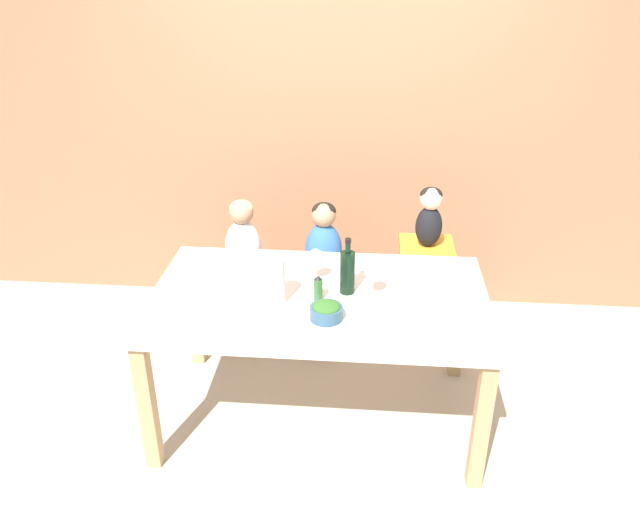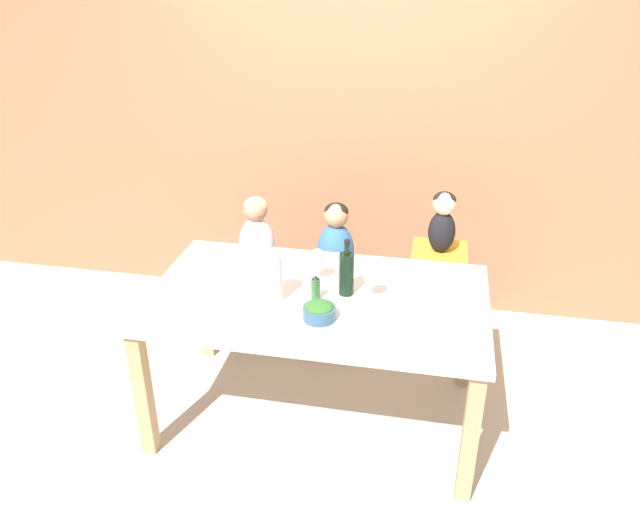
# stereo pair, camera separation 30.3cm
# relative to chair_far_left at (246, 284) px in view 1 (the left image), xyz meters

# --- Properties ---
(ground_plane) EXTENTS (14.00, 14.00, 0.00)m
(ground_plane) POSITION_rel_chair_far_left_xyz_m (0.52, -0.71, -0.38)
(ground_plane) COLOR #BCB2A3
(wall_back) EXTENTS (10.00, 0.06, 2.70)m
(wall_back) POSITION_rel_chair_far_left_xyz_m (0.52, 0.60, 0.97)
(wall_back) COLOR #9E6B4C
(wall_back) RESTS_ON ground_plane
(dining_table) EXTENTS (1.66, 0.97, 0.74)m
(dining_table) POSITION_rel_chair_far_left_xyz_m (0.52, -0.71, 0.27)
(dining_table) COLOR silver
(dining_table) RESTS_ON ground_plane
(chair_far_left) EXTENTS (0.37, 0.40, 0.46)m
(chair_far_left) POSITION_rel_chair_far_left_xyz_m (0.00, 0.00, 0.00)
(chair_far_left) COLOR silver
(chair_far_left) RESTS_ON ground_plane
(chair_far_center) EXTENTS (0.37, 0.40, 0.46)m
(chair_far_center) POSITION_rel_chair_far_left_xyz_m (0.49, 0.00, 0.00)
(chair_far_center) COLOR silver
(chair_far_center) RESTS_ON ground_plane
(chair_right_highchair) EXTENTS (0.32, 0.34, 0.69)m
(chair_right_highchair) POSITION_rel_chair_far_left_xyz_m (1.10, 0.00, 0.15)
(chair_right_highchair) COLOR silver
(chair_right_highchair) RESTS_ON ground_plane
(person_child_left) EXTENTS (0.22, 0.20, 0.48)m
(person_child_left) POSITION_rel_chair_far_left_xyz_m (0.00, 0.00, 0.31)
(person_child_left) COLOR silver
(person_child_left) RESTS_ON chair_far_left
(person_child_center) EXTENTS (0.22, 0.20, 0.48)m
(person_child_center) POSITION_rel_chair_far_left_xyz_m (0.49, 0.00, 0.31)
(person_child_center) COLOR #3366B2
(person_child_center) RESTS_ON chair_far_center
(person_baby_right) EXTENTS (0.15, 0.14, 0.36)m
(person_baby_right) POSITION_rel_chair_far_left_xyz_m (1.10, 0.00, 0.51)
(person_baby_right) COLOR black
(person_baby_right) RESTS_ON chair_right_highchair
(wine_bottle) EXTENTS (0.07, 0.07, 0.29)m
(wine_bottle) POSITION_rel_chair_far_left_xyz_m (0.66, -0.67, 0.47)
(wine_bottle) COLOR black
(wine_bottle) RESTS_ON dining_table
(paper_towel_roll) EXTENTS (0.11, 0.11, 0.23)m
(paper_towel_roll) POSITION_rel_chair_far_left_xyz_m (0.31, -0.80, 0.47)
(paper_towel_roll) COLOR white
(paper_towel_roll) RESTS_ON dining_table
(wine_glass_near) EXTENTS (0.08, 0.08, 0.18)m
(wine_glass_near) POSITION_rel_chair_far_left_xyz_m (0.78, -0.69, 0.49)
(wine_glass_near) COLOR white
(wine_glass_near) RESTS_ON dining_table
(wine_glass_far) EXTENTS (0.08, 0.08, 0.18)m
(wine_glass_far) POSITION_rel_chair_far_left_xyz_m (0.49, -0.57, 0.49)
(wine_glass_far) COLOR white
(wine_glass_far) RESTS_ON dining_table
(salad_bowl_large) EXTENTS (0.15, 0.15, 0.08)m
(salad_bowl_large) POSITION_rel_chair_far_left_xyz_m (0.57, -0.92, 0.40)
(salad_bowl_large) COLOR #335675
(salad_bowl_large) RESTS_ON dining_table
(dinner_plate_front_left) EXTENTS (0.22, 0.22, 0.01)m
(dinner_plate_front_left) POSITION_rel_chair_far_left_xyz_m (0.04, -0.96, 0.36)
(dinner_plate_front_left) COLOR silver
(dinner_plate_front_left) RESTS_ON dining_table
(dinner_plate_back_left) EXTENTS (0.22, 0.22, 0.01)m
(dinner_plate_back_left) POSITION_rel_chair_far_left_xyz_m (0.11, -0.41, 0.36)
(dinner_plate_back_left) COLOR silver
(dinner_plate_back_left) RESTS_ON dining_table
(condiment_bottle_hot_sauce) EXTENTS (0.04, 0.04, 0.13)m
(condiment_bottle_hot_sauce) POSITION_rel_chair_far_left_xyz_m (0.52, -0.75, 0.42)
(condiment_bottle_hot_sauce) COLOR #336633
(condiment_bottle_hot_sauce) RESTS_ON dining_table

